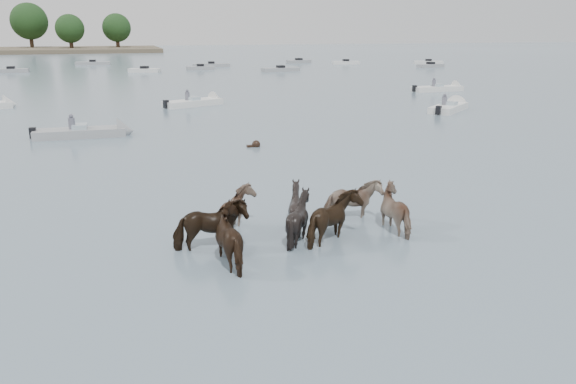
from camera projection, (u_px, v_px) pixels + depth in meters
name	position (u px, v px, depth m)	size (l,w,h in m)	color
ground	(269.00, 264.00, 14.67)	(400.00, 400.00, 0.00)	#4C606E
pony_herd	(295.00, 220.00, 16.31)	(7.80, 4.30, 1.72)	black
swimming_pony	(255.00, 145.00, 29.15)	(0.72, 0.44, 0.44)	black
motorboat_b	(95.00, 132.00, 31.99)	(5.59, 1.71, 1.92)	gray
motorboat_c	(201.00, 102.00, 45.01)	(5.43, 3.62, 1.92)	silver
motorboat_d	(452.00, 107.00, 42.28)	(4.95, 4.50, 1.92)	silver
motorboat_e	(444.00, 89.00, 55.22)	(5.70, 1.75, 1.92)	silver
distant_flotilla	(130.00, 68.00, 84.06)	(104.14, 26.04, 0.93)	silver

